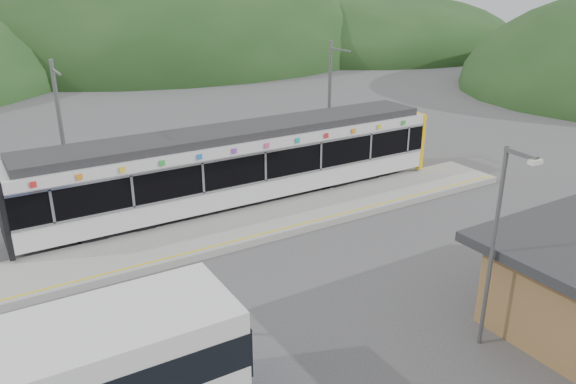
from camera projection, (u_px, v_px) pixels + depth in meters
ground at (308, 254)px, 21.90m from camera, size 120.00×120.00×0.00m
hills at (352, 186)px, 29.12m from camera, size 146.00×149.00×26.00m
platform at (266, 222)px, 24.47m from camera, size 26.00×3.20×0.30m
yellow_line at (282, 229)px, 23.38m from camera, size 26.00×0.10×0.01m
train at (241, 163)px, 26.03m from camera, size 20.44×3.01×3.74m
catenary_mast_west at (63, 139)px, 24.02m from camera, size 0.18×1.80×7.00m
catenary_mast_east at (330, 103)px, 30.82m from camera, size 0.18×1.80×7.00m
lamp_post at (499, 233)px, 15.21m from camera, size 0.36×1.08×6.07m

